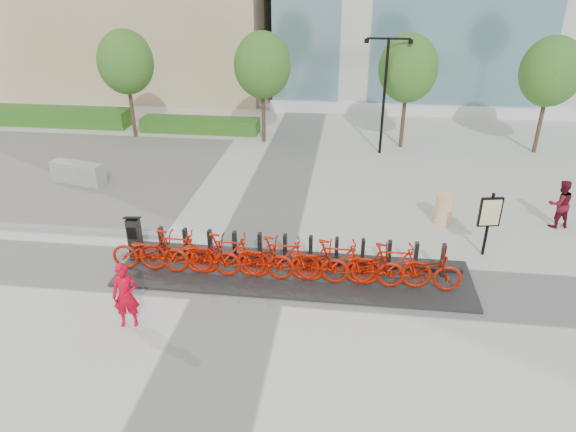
# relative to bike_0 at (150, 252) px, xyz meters

# --- Properties ---
(ground) EXTENTS (120.00, 120.00, 0.00)m
(ground) POSITION_rel_bike_0_xyz_m (2.60, 0.05, -0.64)
(ground) COLOR beige
(gravel_patch) EXTENTS (14.00, 14.00, 0.00)m
(gravel_patch) POSITION_rel_bike_0_xyz_m (-7.40, 7.05, -0.64)
(gravel_patch) COLOR slate
(gravel_patch) RESTS_ON ground
(hedge_a) EXTENTS (10.00, 1.40, 0.90)m
(hedge_a) POSITION_rel_bike_0_xyz_m (-11.40, 13.55, -0.19)
(hedge_a) COLOR #1A4911
(hedge_a) RESTS_ON ground
(hedge_b) EXTENTS (6.00, 1.20, 0.70)m
(hedge_b) POSITION_rel_bike_0_xyz_m (-2.40, 13.25, -0.29)
(hedge_b) COLOR #1A4911
(hedge_b) RESTS_ON ground
(tree_0) EXTENTS (2.60, 2.60, 5.10)m
(tree_0) POSITION_rel_bike_0_xyz_m (-5.40, 12.05, 2.95)
(tree_0) COLOR #3F271C
(tree_0) RESTS_ON ground
(tree_1) EXTENTS (2.60, 2.60, 5.10)m
(tree_1) POSITION_rel_bike_0_xyz_m (1.10, 12.05, 2.95)
(tree_1) COLOR #3F271C
(tree_1) RESTS_ON ground
(tree_2) EXTENTS (2.60, 2.60, 5.10)m
(tree_2) POSITION_rel_bike_0_xyz_m (7.60, 12.05, 2.95)
(tree_2) COLOR #3F271C
(tree_2) RESTS_ON ground
(tree_3) EXTENTS (2.60, 2.60, 5.10)m
(tree_3) POSITION_rel_bike_0_xyz_m (13.60, 12.05, 2.95)
(tree_3) COLOR #3F271C
(tree_3) RESTS_ON ground
(streetlamp) EXTENTS (2.00, 0.20, 5.00)m
(streetlamp) POSITION_rel_bike_0_xyz_m (6.60, 11.05, 2.49)
(streetlamp) COLOR black
(streetlamp) RESTS_ON ground
(dock_pad) EXTENTS (9.60, 2.40, 0.08)m
(dock_pad) POSITION_rel_bike_0_xyz_m (3.90, 0.35, -0.60)
(dock_pad) COLOR #242424
(dock_pad) RESTS_ON ground
(dock_rail_posts) EXTENTS (8.02, 0.50, 0.85)m
(dock_rail_posts) POSITION_rel_bike_0_xyz_m (3.96, 0.82, -0.14)
(dock_rail_posts) COLOR black
(dock_rail_posts) RESTS_ON dock_pad
(bike_0) EXTENTS (2.15, 0.75, 1.13)m
(bike_0) POSITION_rel_bike_0_xyz_m (0.00, 0.00, 0.00)
(bike_0) COLOR #A51201
(bike_0) RESTS_ON dock_pad
(bike_1) EXTENTS (2.08, 0.59, 1.25)m
(bike_1) POSITION_rel_bike_0_xyz_m (0.72, 0.00, 0.06)
(bike_1) COLOR #A51201
(bike_1) RESTS_ON dock_pad
(bike_2) EXTENTS (2.15, 0.75, 1.13)m
(bike_2) POSITION_rel_bike_0_xyz_m (1.44, 0.00, 0.00)
(bike_2) COLOR #A51201
(bike_2) RESTS_ON dock_pad
(bike_3) EXTENTS (2.08, 0.59, 1.25)m
(bike_3) POSITION_rel_bike_0_xyz_m (2.16, 0.00, 0.06)
(bike_3) COLOR #A51201
(bike_3) RESTS_ON dock_pad
(bike_4) EXTENTS (2.15, 0.75, 1.13)m
(bike_4) POSITION_rel_bike_0_xyz_m (2.88, 0.00, 0.00)
(bike_4) COLOR #A51201
(bike_4) RESTS_ON dock_pad
(bike_5) EXTENTS (2.08, 0.59, 1.25)m
(bike_5) POSITION_rel_bike_0_xyz_m (3.60, 0.00, 0.06)
(bike_5) COLOR #A51201
(bike_5) RESTS_ON dock_pad
(bike_6) EXTENTS (2.15, 0.75, 1.13)m
(bike_6) POSITION_rel_bike_0_xyz_m (4.32, 0.00, 0.00)
(bike_6) COLOR #A51201
(bike_6) RESTS_ON dock_pad
(bike_7) EXTENTS (2.08, 0.59, 1.25)m
(bike_7) POSITION_rel_bike_0_xyz_m (5.04, 0.00, 0.06)
(bike_7) COLOR #A51201
(bike_7) RESTS_ON dock_pad
(bike_8) EXTENTS (2.15, 0.75, 1.13)m
(bike_8) POSITION_rel_bike_0_xyz_m (5.76, 0.00, 0.00)
(bike_8) COLOR #A51201
(bike_8) RESTS_ON dock_pad
(bike_9) EXTENTS (2.08, 0.59, 1.25)m
(bike_9) POSITION_rel_bike_0_xyz_m (6.48, 0.00, 0.06)
(bike_9) COLOR #A51201
(bike_9) RESTS_ON dock_pad
(bike_10) EXTENTS (2.15, 0.75, 1.13)m
(bike_10) POSITION_rel_bike_0_xyz_m (7.20, 0.00, 0.00)
(bike_10) COLOR #A51201
(bike_10) RESTS_ON dock_pad
(kiosk) EXTENTS (0.44, 0.38, 1.36)m
(kiosk) POSITION_rel_bike_0_xyz_m (-0.64, 0.58, 0.09)
(kiosk) COLOR black
(kiosk) RESTS_ON dock_pad
(worker_red) EXTENTS (0.67, 0.52, 1.64)m
(worker_red) POSITION_rel_bike_0_xyz_m (0.32, -2.29, 0.17)
(worker_red) COLOR red
(worker_red) RESTS_ON ground
(pedestrian) EXTENTS (0.89, 0.76, 1.60)m
(pedestrian) POSITION_rel_bike_0_xyz_m (12.02, 4.34, 0.16)
(pedestrian) COLOR #5B0F1B
(pedestrian) RESTS_ON ground
(construction_barrel) EXTENTS (0.58, 0.58, 1.06)m
(construction_barrel) POSITION_rel_bike_0_xyz_m (8.39, 4.08, -0.11)
(construction_barrel) COLOR orange
(construction_barrel) RESTS_ON ground
(jersey_barrier) EXTENTS (2.23, 1.02, 0.83)m
(jersey_barrier) POSITION_rel_bike_0_xyz_m (-5.18, 5.92, -0.23)
(jersey_barrier) COLOR #B1B2A4
(jersey_barrier) RESTS_ON ground
(map_sign) EXTENTS (0.65, 0.22, 1.96)m
(map_sign) POSITION_rel_bike_0_xyz_m (9.30, 2.16, 0.65)
(map_sign) COLOR black
(map_sign) RESTS_ON ground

